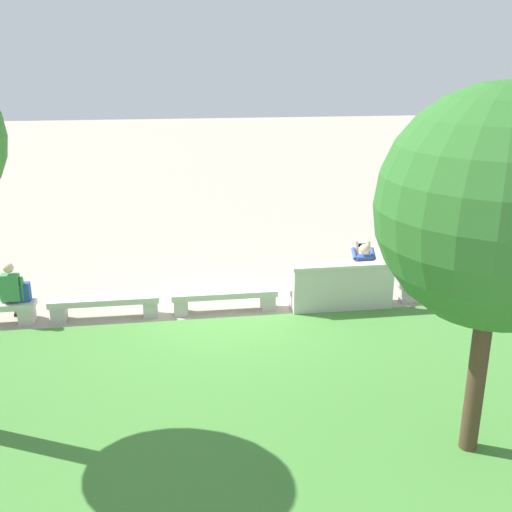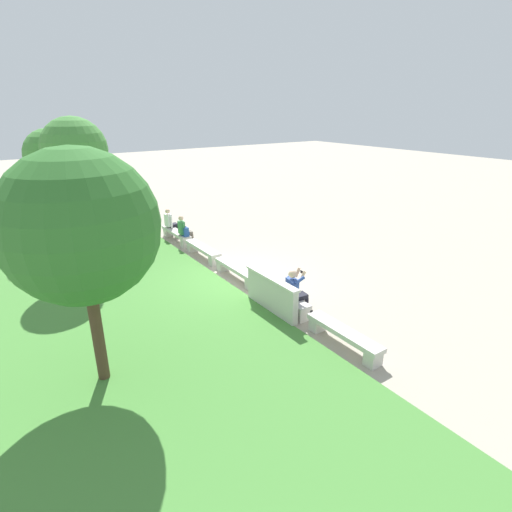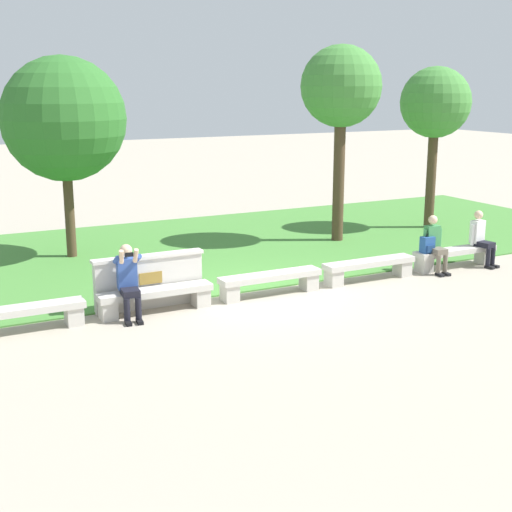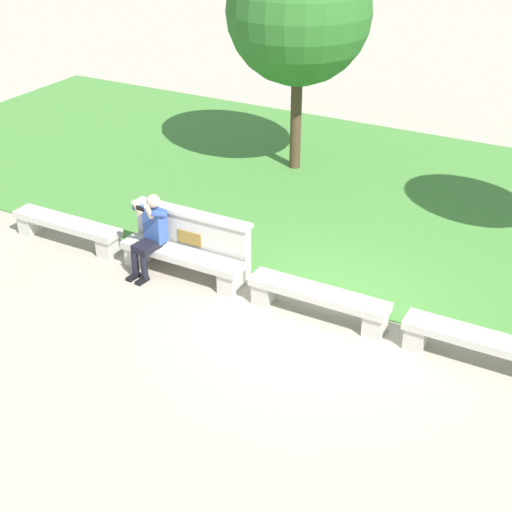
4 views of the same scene
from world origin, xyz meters
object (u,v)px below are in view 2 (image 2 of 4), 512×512
at_px(bench_far, 203,250).
at_px(backpack, 186,232).
at_px(bench_main, 344,335).
at_px(bench_mid, 236,271).
at_px(bench_near, 281,298).
at_px(person_distant, 184,230).
at_px(bench_end, 176,234).
at_px(person_photographer, 296,290).
at_px(tree_behind_wall, 75,152).
at_px(tree_left_background, 80,228).
at_px(person_companion, 171,222).
at_px(tree_right_background, 51,156).

distance_m(bench_far, backpack, 1.56).
xyz_separation_m(bench_main, bench_mid, (4.75, 0.00, 0.00)).
relative_size(bench_near, backpack, 4.98).
relative_size(bench_far, person_distant, 1.69).
relative_size(bench_end, person_photographer, 1.62).
distance_m(bench_mid, bench_far, 2.38).
relative_size(bench_near, bench_far, 1.00).
bearing_deg(tree_behind_wall, tree_left_background, 168.56).
xyz_separation_m(bench_main, tree_behind_wall, (8.70, 3.60, 3.63)).
relative_size(bench_end, person_companion, 1.69).
distance_m(person_distant, tree_right_background, 5.80).
xyz_separation_m(person_distant, person_companion, (1.36, 0.00, 0.00)).
xyz_separation_m(person_companion, tree_right_background, (1.84, 3.92, 2.84)).
relative_size(person_companion, tree_left_background, 0.27).
xyz_separation_m(bench_mid, bench_end, (4.75, 0.00, 0.00)).
relative_size(person_companion, backpack, 2.94).
distance_m(tree_behind_wall, tree_right_background, 3.36).
height_order(person_photographer, tree_right_background, tree_right_background).
bearing_deg(bench_near, tree_right_background, 21.79).
bearing_deg(bench_mid, person_photographer, -178.47).
distance_m(person_distant, backpack, 0.18).
xyz_separation_m(bench_main, backpack, (8.65, -0.04, 0.32)).
relative_size(bench_main, bench_mid, 1.00).
xyz_separation_m(backpack, tree_left_background, (-6.66, 5.00, 2.65)).
relative_size(person_photographer, tree_behind_wall, 0.26).
height_order(person_distant, person_companion, same).
xyz_separation_m(person_companion, tree_behind_wall, (-1.49, 3.67, 3.27)).
bearing_deg(bench_mid, bench_near, 180.00).
relative_size(bench_main, tree_left_background, 0.45).
bearing_deg(bench_end, bench_main, 180.00).
bearing_deg(person_companion, backpack, 179.09).
bearing_deg(tree_behind_wall, person_photographer, -151.75).
relative_size(person_distant, tree_right_background, 0.28).
xyz_separation_m(person_companion, tree_left_background, (-8.19, 5.02, 2.60)).
bearing_deg(person_distant, bench_far, 177.76).
height_order(bench_main, tree_right_background, tree_right_background).
xyz_separation_m(bench_far, person_companion, (3.06, -0.07, 0.37)).
bearing_deg(bench_near, tree_left_background, 94.42).
distance_m(bench_near, person_companion, 7.82).
xyz_separation_m(person_distant, tree_right_background, (3.20, 3.92, 2.84)).
relative_size(person_photographer, backpack, 3.08).
xyz_separation_m(person_photographer, tree_left_background, (0.14, 5.04, 2.54)).
bearing_deg(tree_left_background, bench_main, -111.88).
height_order(bench_end, tree_behind_wall, tree_behind_wall).
bearing_deg(backpack, bench_end, 2.74).
distance_m(bench_near, tree_left_background, 5.79).
distance_m(backpack, tree_behind_wall, 4.92).
relative_size(person_companion, tree_behind_wall, 0.25).
relative_size(bench_far, tree_right_background, 0.47).
xyz_separation_m(person_companion, backpack, (-1.54, 0.02, -0.05)).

